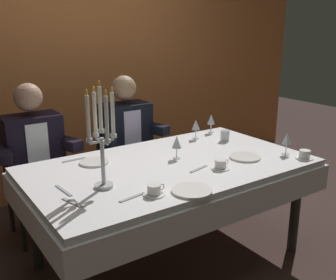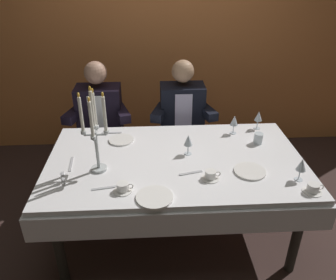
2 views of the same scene
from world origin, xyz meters
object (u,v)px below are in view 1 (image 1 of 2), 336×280
object	(u,v)px
seated_diner_1	(125,133)
wine_glass_2	(287,139)
dining_table	(170,180)
coffee_cup_2	(221,165)
wine_glass_0	(196,125)
wine_glass_3	(177,143)
water_tumbler_0	(225,136)
dinner_plate_2	(245,157)
seated_diner_0	(33,149)
dinner_plate_0	(94,162)
dinner_plate_1	(192,190)
coffee_cup_1	(154,190)
wine_glass_1	(211,120)
candelabra	(102,138)
coffee_cup_0	(305,155)

from	to	relation	value
seated_diner_1	wine_glass_2	bearing A→B (deg)	-60.55
dining_table	coffee_cup_2	bearing A→B (deg)	-51.08
wine_glass_0	wine_glass_3	distance (m)	0.53
water_tumbler_0	coffee_cup_2	size ratio (longest dim) A/B	0.66
dinner_plate_2	wine_glass_3	bearing A→B (deg)	146.52
seated_diner_0	dinner_plate_0	bearing A→B (deg)	-67.21
wine_glass_0	seated_diner_0	xyz separation A→B (m)	(-1.19, 0.51, -0.12)
dinner_plate_0	seated_diner_0	distance (m)	0.63
dinner_plate_0	dinner_plate_1	xyz separation A→B (m)	(0.26, -0.76, 0.00)
water_tumbler_0	seated_diner_0	world-z (taller)	seated_diner_0
coffee_cup_1	wine_glass_3	bearing A→B (deg)	43.06
seated_diner_0	wine_glass_1	bearing A→B (deg)	-16.91
dinner_plate_2	wine_glass_3	size ratio (longest dim) A/B	1.36
seated_diner_1	dining_table	bearing A→B (deg)	-98.43
dinner_plate_1	coffee_cup_1	xyz separation A→B (m)	(-0.20, 0.08, 0.02)
dinner_plate_0	wine_glass_3	bearing A→B (deg)	-24.53
wine_glass_0	coffee_cup_1	world-z (taller)	wine_glass_0
candelabra	wine_glass_2	distance (m)	1.39
coffee_cup_2	dining_table	bearing A→B (deg)	128.92
dining_table	seated_diner_0	xyz separation A→B (m)	(-0.67, 0.89, 0.11)
dinner_plate_2	seated_diner_1	distance (m)	1.15
coffee_cup_2	water_tumbler_0	bearing A→B (deg)	45.17
coffee_cup_2	seated_diner_1	xyz separation A→B (m)	(-0.09, 1.15, -0.03)
coffee_cup_0	wine_glass_3	bearing A→B (deg)	145.46
dinner_plate_0	coffee_cup_1	size ratio (longest dim) A/B	1.53
water_tumbler_0	coffee_cup_1	distance (m)	1.19
coffee_cup_0	seated_diner_1	distance (m)	1.52
dining_table	coffee_cup_2	xyz separation A→B (m)	(0.22, -0.27, 0.15)
wine_glass_3	seated_diner_1	size ratio (longest dim) A/B	0.13
candelabra	seated_diner_1	xyz separation A→B (m)	(0.68, 1.00, -0.30)
wine_glass_0	coffee_cup_2	distance (m)	0.72
wine_glass_3	water_tumbler_0	bearing A→B (deg)	13.05
dinner_plate_2	wine_glass_2	distance (m)	0.34
wine_glass_2	dining_table	bearing A→B (deg)	158.72
dinner_plate_2	wine_glass_1	world-z (taller)	wine_glass_1
coffee_cup_0	candelabra	bearing A→B (deg)	166.55
water_tumbler_0	wine_glass_3	bearing A→B (deg)	-166.95
dinner_plate_2	wine_glass_0	world-z (taller)	wine_glass_0
wine_glass_2	coffee_cup_0	size ratio (longest dim) A/B	1.24
dining_table	coffee_cup_0	bearing A→B (deg)	-28.10
candelabra	coffee_cup_1	bearing A→B (deg)	-54.28
coffee_cup_1	coffee_cup_2	xyz separation A→B (m)	(0.58, 0.10, 0.00)
dinner_plate_0	dinner_plate_2	distance (m)	1.06
dinner_plate_0	wine_glass_3	size ratio (longest dim) A/B	1.24
candelabra	seated_diner_1	bearing A→B (deg)	55.81
candelabra	coffee_cup_2	xyz separation A→B (m)	(0.77, -0.15, -0.27)
wine_glass_1	seated_diner_0	xyz separation A→B (m)	(-1.42, 0.43, -0.12)
wine_glass_0	coffee_cup_0	world-z (taller)	wine_glass_0
dinner_plate_1	coffee_cup_2	world-z (taller)	coffee_cup_2
seated_diner_0	wine_glass_0	bearing A→B (deg)	-23.08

